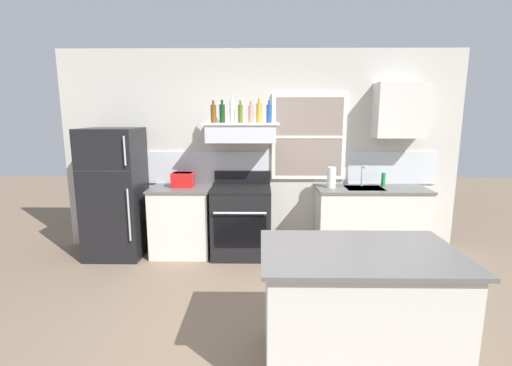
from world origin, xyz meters
TOP-DOWN VIEW (x-y plane):
  - ground_plane at (0.00, 0.00)m, footprint 16.00×16.00m
  - back_wall at (0.03, 2.23)m, footprint 5.40×0.11m
  - refrigerator at (-1.90, 1.84)m, footprint 0.70×0.72m
  - counter_left_of_stove at (-1.05, 1.90)m, footprint 0.79×0.63m
  - toaster at (-1.02, 1.93)m, footprint 0.30×0.20m
  - stove_range at (-0.25, 1.86)m, footprint 0.76×0.69m
  - range_hood_shelf at (-0.25, 1.96)m, footprint 0.96×0.52m
  - bottle_amber_wine at (-0.60, 1.93)m, footprint 0.07×0.07m
  - bottle_dark_green_wine at (-0.49, 1.93)m, footprint 0.07×0.07m
  - bottle_clear_tall at (-0.37, 1.98)m, footprint 0.06×0.06m
  - bottle_olive_oil_square at (-0.26, 1.91)m, footprint 0.06×0.06m
  - bottle_rose_pink at (-0.12, 1.96)m, footprint 0.07×0.07m
  - bottle_champagne_gold_foil at (-0.02, 1.96)m, footprint 0.08×0.08m
  - bottle_blue_liqueur at (0.10, 1.94)m, footprint 0.07×0.07m
  - counter_right_with_sink at (1.45, 1.90)m, footprint 1.43×0.63m
  - sink_faucet at (1.35, 2.00)m, footprint 0.03×0.17m
  - paper_towel_roll at (0.92, 1.90)m, footprint 0.11×0.11m
  - dish_soap_bottle at (1.63, 2.00)m, footprint 0.06×0.06m
  - kitchen_island at (0.70, -0.35)m, footprint 1.40×0.90m
  - upper_cabinet_right at (1.80, 2.04)m, footprint 0.64×0.32m

SIDE VIEW (x-z plane):
  - ground_plane at x=0.00m, z-range 0.00..0.00m
  - counter_left_of_stove at x=-1.05m, z-range 0.00..0.91m
  - counter_right_with_sink at x=1.45m, z-range 0.00..0.91m
  - kitchen_island at x=0.70m, z-range 0.00..0.91m
  - stove_range at x=-0.25m, z-range -0.08..1.01m
  - refrigerator at x=-1.90m, z-range 0.00..1.68m
  - dish_soap_bottle at x=1.63m, z-range 0.91..1.09m
  - toaster at x=-1.02m, z-range 0.91..1.10m
  - paper_towel_roll at x=0.92m, z-range 0.91..1.18m
  - sink_faucet at x=1.35m, z-range 0.94..1.22m
  - back_wall at x=0.03m, z-range 0.00..2.70m
  - range_hood_shelf at x=-0.25m, z-range 1.50..1.75m
  - bottle_rose_pink at x=-0.12m, z-range 1.72..2.00m
  - bottle_olive_oil_square at x=-0.26m, z-range 1.72..2.00m
  - bottle_amber_wine at x=-0.60m, z-range 1.72..2.00m
  - bottle_blue_liqueur at x=0.10m, z-range 1.72..2.01m
  - bottle_dark_green_wine at x=-0.49m, z-range 1.72..2.01m
  - bottle_champagne_gold_foil at x=-0.02m, z-range 1.72..2.02m
  - bottle_clear_tall at x=-0.37m, z-range 1.72..2.06m
  - upper_cabinet_right at x=1.80m, z-range 1.55..2.25m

